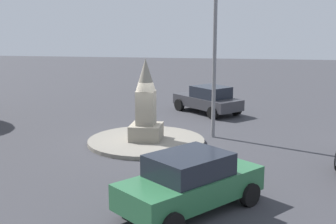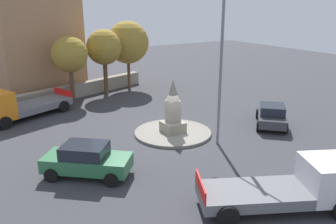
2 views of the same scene
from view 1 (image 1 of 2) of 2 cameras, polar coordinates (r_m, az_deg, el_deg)
ground_plane at (r=18.42m, az=-2.76°, el=-3.93°), size 80.00×80.00×0.00m
traffic_island at (r=18.40m, az=-2.76°, el=-3.69°), size 4.73×4.73×0.16m
monument at (r=18.07m, az=-2.80°, el=0.71°), size 1.24×1.24×3.28m
streetlamp at (r=18.79m, az=6.00°, el=12.51°), size 3.72×0.28×8.68m
car_green_parked_right at (r=11.91m, az=2.84°, el=-8.78°), size 3.87×4.14×1.56m
car_dark_grey_far_side at (r=24.12m, az=5.10°, el=1.60°), size 3.91×3.89×1.46m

